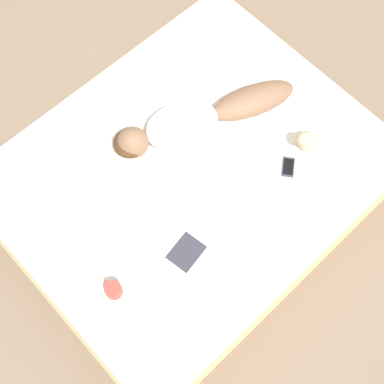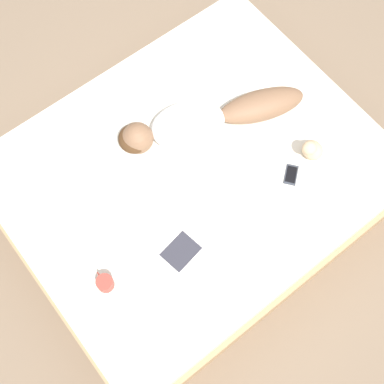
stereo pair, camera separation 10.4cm
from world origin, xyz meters
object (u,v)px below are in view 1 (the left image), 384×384
at_px(coffee_mug, 113,290).
at_px(cell_phone, 288,167).
at_px(open_magazine, 202,264).
at_px(person, 195,121).

bearing_deg(coffee_mug, cell_phone, -96.25).
bearing_deg(cell_phone, open_magazine, 57.87).
relative_size(person, open_magazine, 2.29).
xyz_separation_m(open_magazine, coffee_mug, (0.22, 0.46, 0.04)).
distance_m(person, coffee_mug, 1.12).
xyz_separation_m(coffee_mug, cell_phone, (-0.14, -1.25, -0.04)).
distance_m(coffee_mug, cell_phone, 1.26).
relative_size(open_magazine, cell_phone, 3.46).
height_order(coffee_mug, cell_phone, coffee_mug).
distance_m(person, open_magazine, 0.88).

